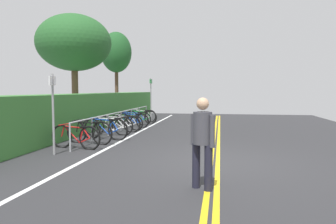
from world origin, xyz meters
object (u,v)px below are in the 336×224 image
object	(u,v)px
sign_post_far	(151,95)
bicycle_1	(89,132)
bicycle_7	(134,118)
sign_post_near	(53,106)
bicycle_6	(133,120)
bicycle_2	(104,129)
bike_rack	(121,116)
tree_far_right	(116,53)
bicycle_4	(119,124)
bicycle_0	(75,137)
bicycle_8	(141,117)
bicycle_9	(142,116)
tree_mid	(74,43)
bicycle_5	(126,122)
pedestrian	(202,137)

from	to	relation	value
sign_post_far	bicycle_1	bearing A→B (deg)	178.42
bicycle_7	sign_post_near	size ratio (longest dim) A/B	0.79
bicycle_6	bicycle_7	bearing A→B (deg)	11.39
bicycle_2	sign_post_near	size ratio (longest dim) A/B	0.85
bike_rack	bicycle_6	world-z (taller)	bike_rack
sign_post_far	tree_far_right	bearing A→B (deg)	38.99
bicycle_2	bicycle_4	bearing A→B (deg)	2.96
bicycle_0	bicycle_8	distance (m)	7.13
bicycle_9	tree_mid	xyz separation A→B (m)	(-2.19, 2.80, 3.64)
bicycle_0	bicycle_5	xyz separation A→B (m)	(4.47, -0.16, -0.03)
bicycle_2	bicycle_9	bearing A→B (deg)	2.14
bicycle_2	bicycle_8	size ratio (longest dim) A/B	1.06
bicycle_5	pedestrian	bearing A→B (deg)	-154.15
bicycle_4	sign_post_far	size ratio (longest dim) A/B	0.74
sign_post_near	bicycle_1	bearing A→B (deg)	-6.95
bicycle_4	bicycle_7	distance (m)	2.64
bike_rack	bicycle_9	world-z (taller)	bike_rack
bicycle_0	bicycle_1	xyz separation A→B (m)	(0.86, -0.05, 0.02)
bicycle_5	tree_mid	bearing A→B (deg)	65.04
bicycle_1	sign_post_near	bearing A→B (deg)	173.05
pedestrian	bicycle_2	bearing A→B (deg)	36.47
sign_post_far	bicycle_9	bearing A→B (deg)	161.45
tree_far_right	sign_post_far	bearing A→B (deg)	-141.01
bicycle_1	bicycle_4	xyz separation A→B (m)	(2.75, -0.07, -0.03)
pedestrian	bicycle_0	bearing A→B (deg)	50.64
tree_mid	tree_far_right	size ratio (longest dim) A/B	0.91
bicycle_7	bicycle_9	xyz separation A→B (m)	(1.81, 0.05, -0.01)
bike_rack	bicycle_1	world-z (taller)	bike_rack
bicycle_8	sign_post_far	distance (m)	2.11
bicycle_9	tree_mid	size ratio (longest dim) A/B	0.31
pedestrian	sign_post_far	size ratio (longest dim) A/B	0.67
bicycle_5	sign_post_far	bearing A→B (deg)	-1.38
bike_rack	bicycle_5	world-z (taller)	bike_rack
bicycle_2	bicycle_7	world-z (taller)	bicycle_2
bike_rack	bicycle_9	size ratio (longest dim) A/B	5.47
bike_rack	bicycle_4	bearing A→B (deg)	-174.66
pedestrian	bicycle_8	bearing A→B (deg)	19.87
bicycle_0	bicycle_9	distance (m)	8.05
bicycle_0	tree_far_right	xyz separation A→B (m)	(13.23, 3.21, 4.01)
bike_rack	sign_post_far	world-z (taller)	sign_post_far
pedestrian	sign_post_far	distance (m)	12.64
bicycle_7	bicycle_8	bearing A→B (deg)	-7.29
bicycle_9	sign_post_far	size ratio (longest dim) A/B	0.70
bicycle_8	tree_far_right	world-z (taller)	tree_far_right
bicycle_7	bicycle_8	distance (m)	0.90
bicycle_1	tree_mid	size ratio (longest dim) A/B	0.32
bicycle_9	sign_post_near	distance (m)	9.01
bike_rack	bicycle_8	size ratio (longest dim) A/B	5.33
bicycle_6	bicycle_7	size ratio (longest dim) A/B	0.96
bicycle_1	sign_post_far	size ratio (longest dim) A/B	0.72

